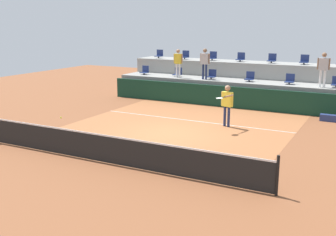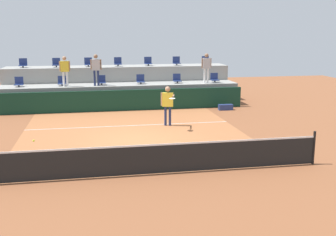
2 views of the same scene
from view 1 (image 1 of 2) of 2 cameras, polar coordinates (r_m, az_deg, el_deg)
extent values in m
plane|color=brown|center=(16.19, 0.01, -2.18)|extent=(40.00, 40.00, 0.00)
cube|color=#A36038|center=(17.05, 1.57, -1.38)|extent=(9.00, 10.00, 0.01)
cube|color=silver|center=(18.28, 3.50, -0.39)|extent=(9.00, 0.06, 0.00)
cylinder|color=black|center=(10.72, 15.01, -7.78)|extent=(0.08, 0.08, 1.07)
cube|color=black|center=(12.80, -8.36, -4.38)|extent=(10.40, 0.01, 0.87)
cube|color=white|center=(12.67, -8.42, -2.50)|extent=(10.40, 0.02, 0.05)
cube|color=#0F3323|center=(21.44, 7.49, 3.02)|extent=(13.00, 0.16, 1.10)
cube|color=gray|center=(22.63, 8.64, 3.71)|extent=(13.00, 1.80, 1.25)
cube|color=gray|center=(24.26, 10.08, 5.30)|extent=(13.00, 1.80, 2.10)
cylinder|color=#2D2D33|center=(24.66, -3.35, 6.19)|extent=(0.08, 0.08, 0.10)
cube|color=navy|center=(24.65, -3.35, 6.35)|extent=(0.44, 0.40, 0.04)
cube|color=navy|center=(24.78, -3.14, 6.88)|extent=(0.44, 0.04, 0.38)
cylinder|color=#2D2D33|center=(23.61, 1.28, 5.90)|extent=(0.08, 0.08, 0.10)
cube|color=navy|center=(23.60, 1.28, 6.07)|extent=(0.44, 0.40, 0.04)
cube|color=navy|center=(23.73, 1.48, 6.62)|extent=(0.44, 0.04, 0.38)
cylinder|color=#2D2D33|center=(22.76, 6.04, 5.56)|extent=(0.08, 0.08, 0.10)
cube|color=navy|center=(22.75, 6.05, 5.73)|extent=(0.44, 0.40, 0.04)
cube|color=navy|center=(22.89, 6.23, 6.30)|extent=(0.44, 0.04, 0.38)
cylinder|color=#2D2D33|center=(22.07, 11.26, 5.14)|extent=(0.08, 0.08, 0.10)
cube|color=navy|center=(22.06, 11.27, 5.32)|extent=(0.44, 0.40, 0.04)
cube|color=navy|center=(22.20, 11.42, 5.91)|extent=(0.44, 0.04, 0.38)
cylinder|color=#2D2D33|center=(21.58, 16.56, 4.67)|extent=(0.08, 0.08, 0.10)
cube|color=navy|center=(21.57, 16.57, 4.85)|extent=(0.44, 0.40, 0.04)
cube|color=navy|center=(21.72, 16.71, 5.46)|extent=(0.44, 0.04, 0.38)
cylinder|color=#2D2D33|center=(21.27, 22.40, 4.11)|extent=(0.08, 0.08, 0.10)
cube|color=navy|center=(21.26, 22.42, 4.29)|extent=(0.44, 0.40, 0.04)
cylinder|color=#2D2D33|center=(26.13, -1.33, 8.48)|extent=(0.08, 0.08, 0.10)
cube|color=navy|center=(26.12, -1.33, 8.63)|extent=(0.44, 0.40, 0.04)
cube|color=navy|center=(26.26, -1.14, 9.11)|extent=(0.44, 0.04, 0.38)
cylinder|color=#2D2D33|center=(25.30, 2.33, 8.31)|extent=(0.08, 0.08, 0.10)
cube|color=navy|center=(25.29, 2.33, 8.47)|extent=(0.44, 0.40, 0.04)
cube|color=navy|center=(25.44, 2.51, 8.97)|extent=(0.44, 0.04, 0.38)
cylinder|color=#2D2D33|center=(24.58, 6.17, 8.11)|extent=(0.08, 0.08, 0.10)
cube|color=navy|center=(24.58, 6.18, 8.27)|extent=(0.44, 0.40, 0.04)
cube|color=navy|center=(24.73, 6.34, 8.78)|extent=(0.44, 0.04, 0.38)
cylinder|color=#2D2D33|center=(24.01, 10.03, 7.87)|extent=(0.08, 0.08, 0.10)
cube|color=navy|center=(24.00, 10.03, 8.03)|extent=(0.44, 0.40, 0.04)
cube|color=navy|center=(24.15, 10.19, 8.56)|extent=(0.44, 0.04, 0.38)
cylinder|color=#2D2D33|center=(23.52, 14.23, 7.56)|extent=(0.08, 0.08, 0.10)
cube|color=navy|center=(23.52, 14.24, 7.73)|extent=(0.44, 0.40, 0.04)
cube|color=navy|center=(23.67, 14.37, 8.27)|extent=(0.44, 0.04, 0.38)
cylinder|color=#2D2D33|center=(23.18, 18.44, 7.21)|extent=(0.08, 0.08, 0.10)
cube|color=navy|center=(23.17, 18.45, 7.39)|extent=(0.44, 0.40, 0.04)
cube|color=navy|center=(23.33, 18.56, 7.93)|extent=(0.44, 0.04, 0.38)
cylinder|color=navy|center=(17.40, 7.92, 0.25)|extent=(0.14, 0.14, 0.87)
cylinder|color=navy|center=(17.29, 8.46, 0.15)|extent=(0.14, 0.14, 0.87)
cube|color=yellow|center=(17.19, 8.27, 2.61)|extent=(0.50, 0.30, 0.61)
sphere|color=#A87A5B|center=(17.11, 8.32, 4.16)|extent=(0.29, 0.29, 0.23)
cylinder|color=#A87A5B|center=(17.34, 7.54, 2.78)|extent=(0.09, 0.09, 0.58)
cylinder|color=#A87A5B|center=(16.78, 8.52, 3.06)|extent=(0.21, 0.55, 0.07)
cylinder|color=black|center=(16.48, 7.77, 2.90)|extent=(0.10, 0.26, 0.04)
ellipsoid|color=silver|center=(16.25, 7.20, 2.77)|extent=(0.34, 0.38, 0.03)
cylinder|color=white|center=(23.25, 1.21, 6.64)|extent=(0.11, 0.11, 0.78)
cylinder|color=white|center=(23.17, 1.61, 6.61)|extent=(0.11, 0.11, 0.78)
cube|color=yellow|center=(23.14, 1.42, 8.27)|extent=(0.43, 0.19, 0.55)
sphere|color=#A87A5B|center=(23.11, 1.42, 9.32)|extent=(0.22, 0.22, 0.21)
cylinder|color=#A87A5B|center=(23.26, 0.87, 8.34)|extent=(0.07, 0.07, 0.52)
cylinder|color=#A87A5B|center=(23.03, 1.97, 8.28)|extent=(0.07, 0.07, 0.52)
cylinder|color=navy|center=(22.59, 4.92, 6.45)|extent=(0.12, 0.12, 0.83)
cylinder|color=navy|center=(22.50, 5.35, 6.42)|extent=(0.12, 0.12, 0.83)
cube|color=#B2B2B7|center=(22.47, 5.17, 8.22)|extent=(0.46, 0.23, 0.59)
sphere|color=#846047|center=(22.44, 5.19, 9.37)|extent=(0.25, 0.25, 0.22)
cylinder|color=#846047|center=(22.59, 4.59, 8.30)|extent=(0.08, 0.08, 0.55)
cylinder|color=#846047|center=(22.35, 5.76, 8.23)|extent=(0.08, 0.08, 0.55)
cylinder|color=white|center=(21.00, 20.48, 5.15)|extent=(0.12, 0.12, 0.82)
cylinder|color=white|center=(20.99, 21.00, 5.11)|extent=(0.12, 0.12, 0.82)
cube|color=#B2B2B7|center=(20.92, 20.90, 7.03)|extent=(0.46, 0.22, 0.58)
sphere|color=#846047|center=(20.88, 21.00, 8.24)|extent=(0.24, 0.24, 0.22)
cylinder|color=#846047|center=(20.93, 20.19, 7.13)|extent=(0.08, 0.08, 0.55)
cylinder|color=#846047|center=(20.91, 21.61, 7.02)|extent=(0.08, 0.08, 0.55)
sphere|color=#CCE033|center=(16.20, -14.72, 0.06)|extent=(0.07, 0.07, 0.07)
cube|color=navy|center=(19.52, 21.55, 0.00)|extent=(0.76, 0.28, 0.30)
camera|label=2|loc=(8.99, -72.06, 3.22)|focal=43.66mm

